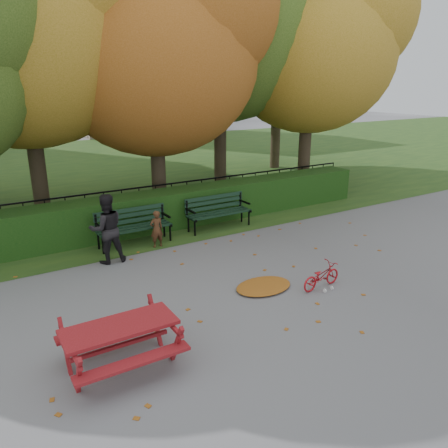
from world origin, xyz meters
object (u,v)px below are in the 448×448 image
tree_e (322,43)px  bench_right (217,209)px  bench_left (133,224)px  bicycle (321,276)px  adult (107,229)px  tree_d (234,13)px  child (157,229)px  picnic_table (120,334)px  tree_g (288,44)px  tree_b (34,16)px  tree_c (167,44)px

tree_e → bench_right: 7.38m
bench_left → bicycle: bearing=-62.4°
bench_right → bicycle: 4.23m
adult → tree_d: bearing=-140.8°
tree_e → child: tree_e is taller
bench_left → picnic_table: 4.96m
tree_g → bench_right: tree_g is taller
tree_e → bench_left: tree_e is taller
tree_b → bicycle: bearing=-65.3°
tree_g → bench_left: bearing=-147.8°
tree_e → adult: size_ratio=5.27×
tree_d → tree_e: bearing=-28.9°
bench_left → tree_d: bearing=34.3°
tree_d → child: 8.34m
bench_right → child: size_ratio=1.98×
tree_b → tree_c: size_ratio=1.10×
bench_left → adult: 1.22m
tree_g → picnic_table: tree_g is taller
tree_g → bicycle: bearing=-125.9°
tree_e → bench_left: bearing=-165.2°
bench_left → bicycle: (2.20, -4.22, -0.27)m
bench_right → adult: adult is taller
tree_d → bench_right: (-2.78, -3.53, -5.46)m
tree_b → bicycle: size_ratio=9.32×
child → tree_e: bearing=-164.3°
tree_d → tree_e: 3.15m
tree_d → tree_g: 5.16m
tree_e → bench_left: size_ratio=4.53×
tree_b → tree_d: bearing=4.4°
tree_b → bicycle: tree_b is taller
bench_right → tree_g: bearing=40.0°
tree_e → picnic_table: 12.64m
picnic_table → bicycle: bearing=5.5°
tree_d → adult: bearing=-144.5°
tree_g → adult: tree_g is taller
child → tree_g: bearing=-148.0°
adult → tree_c: bearing=-130.9°
tree_e → bicycle: (-5.62, -6.29, -4.84)m
tree_c → tree_d: (3.04, 1.27, 1.16)m
bicycle → bench_right: bearing=-7.1°
picnic_table → tree_g: bearing=43.2°
tree_c → tree_d: tree_d is taller
tree_d → adult: size_ratio=6.19×
picnic_table → adult: (1.02, 3.78, 0.26)m
picnic_table → tree_e: bearing=34.8°
bench_right → picnic_table: size_ratio=1.17×
bench_right → picnic_table: bearing=-133.2°
bench_left → adult: (-0.88, -0.80, 0.25)m
tree_g → adult: 13.37m
bench_right → adult: 3.39m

